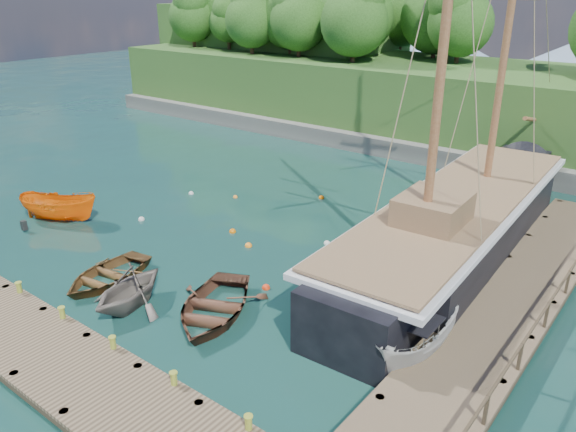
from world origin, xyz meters
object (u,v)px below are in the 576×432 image
(rowboat_0, at_px, (108,281))
(motorboat_orange, at_px, (61,220))
(rowboat_2, at_px, (214,315))
(cabin_boat_white, at_px, (415,357))
(rowboat_1, at_px, (131,306))
(schooner, at_px, (456,230))

(rowboat_0, bearing_deg, motorboat_orange, 153.29)
(rowboat_2, relative_size, cabin_boat_white, 1.02)
(motorboat_orange, xyz_separation_m, cabin_boat_white, (20.57, 0.64, 0.00))
(rowboat_1, xyz_separation_m, motorboat_orange, (-10.20, 3.27, 0.00))
(rowboat_0, bearing_deg, cabin_boat_white, 6.04)
(rowboat_0, relative_size, cabin_boat_white, 0.87)
(motorboat_orange, distance_m, schooner, 20.60)
(rowboat_1, relative_size, rowboat_2, 0.72)
(rowboat_1, bearing_deg, motorboat_orange, 150.67)
(cabin_boat_white, bearing_deg, rowboat_1, -159.72)
(motorboat_orange, distance_m, cabin_boat_white, 20.58)
(motorboat_orange, bearing_deg, rowboat_0, -134.69)
(cabin_boat_white, distance_m, schooner, 8.98)
(rowboat_1, height_order, schooner, schooner)
(rowboat_0, distance_m, schooner, 15.96)
(cabin_boat_white, bearing_deg, motorboat_orange, -178.58)
(cabin_boat_white, bearing_deg, schooner, 104.02)
(rowboat_0, bearing_deg, rowboat_2, 0.83)
(rowboat_0, height_order, schooner, schooner)
(rowboat_2, relative_size, schooner, 0.18)
(cabin_boat_white, relative_size, schooner, 0.17)
(rowboat_1, height_order, motorboat_orange, rowboat_1)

